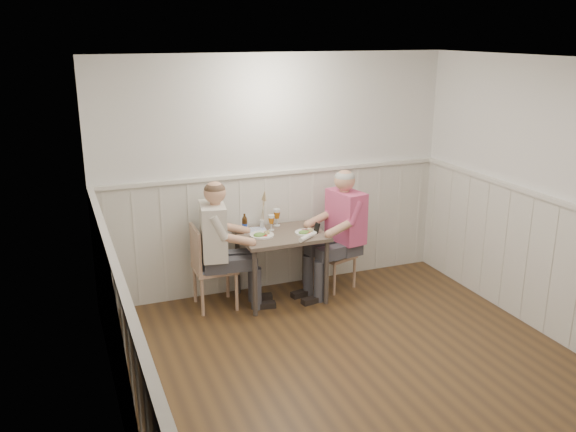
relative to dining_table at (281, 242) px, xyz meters
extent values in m
plane|color=#432F1D|center=(0.10, -1.84, -0.65)|extent=(4.50, 4.50, 0.00)
cube|color=white|center=(0.10, 0.41, 0.65)|extent=(4.00, 0.04, 2.60)
cube|color=white|center=(-1.90, -1.84, 0.65)|extent=(0.04, 4.50, 2.60)
cube|color=white|center=(2.10, -1.84, 0.65)|extent=(0.04, 4.50, 2.60)
cube|color=white|center=(0.10, -1.84, 1.94)|extent=(4.00, 4.50, 0.02)
cube|color=beige|center=(0.10, 0.39, 0.00)|extent=(3.98, 0.03, 1.30)
cube|color=beige|center=(-1.88, -1.84, 0.00)|extent=(0.03, 4.48, 1.30)
cube|color=beige|center=(2.09, -1.84, 0.00)|extent=(0.03, 4.48, 1.30)
cube|color=silver|center=(0.10, 0.38, 0.67)|extent=(3.98, 0.06, 0.04)
cube|color=silver|center=(-1.87, -1.84, 0.67)|extent=(0.06, 4.48, 0.04)
cube|color=silver|center=(2.07, -1.84, 0.67)|extent=(0.06, 4.48, 0.04)
cube|color=brown|center=(0.00, 0.00, 0.08)|extent=(0.90, 0.70, 0.04)
cylinder|color=#3F3833|center=(-0.40, -0.30, -0.29)|extent=(0.05, 0.05, 0.71)
cylinder|color=#3F3833|center=(-0.40, 0.30, -0.29)|extent=(0.05, 0.05, 0.71)
cylinder|color=#3F3833|center=(0.40, -0.30, -0.29)|extent=(0.05, 0.05, 0.71)
cylinder|color=#3F3833|center=(0.40, 0.30, -0.29)|extent=(0.05, 0.05, 0.71)
cube|color=tan|center=(0.67, 0.07, -0.27)|extent=(0.47, 0.47, 0.04)
cube|color=#7187BE|center=(0.67, 0.07, -0.23)|extent=(0.43, 0.43, 0.03)
cube|color=tan|center=(0.83, 0.12, -0.05)|extent=(0.15, 0.36, 0.39)
cylinder|color=tan|center=(0.88, -0.03, -0.47)|extent=(0.03, 0.03, 0.36)
cylinder|color=tan|center=(0.57, -0.14, -0.47)|extent=(0.03, 0.03, 0.36)
cylinder|color=tan|center=(0.77, 0.27, -0.47)|extent=(0.03, 0.03, 0.36)
cylinder|color=tan|center=(0.47, 0.17, -0.47)|extent=(0.03, 0.03, 0.36)
cube|color=tan|center=(-0.72, 0.07, -0.22)|extent=(0.43, 0.43, 0.04)
cube|color=#7187BE|center=(-0.72, 0.07, -0.18)|extent=(0.39, 0.39, 0.03)
cube|color=tan|center=(-0.91, 0.07, 0.03)|extent=(0.04, 0.42, 0.44)
cylinder|color=tan|center=(-0.90, 0.25, -0.44)|extent=(0.04, 0.04, 0.41)
cylinder|color=tan|center=(-0.53, 0.25, -0.44)|extent=(0.04, 0.04, 0.41)
cylinder|color=tan|center=(-0.90, -0.11, -0.44)|extent=(0.04, 0.04, 0.41)
cylinder|color=tan|center=(-0.54, -0.11, -0.44)|extent=(0.04, 0.04, 0.41)
cube|color=#3F3F47|center=(0.73, -0.04, -0.42)|extent=(0.52, 0.49, 0.46)
cube|color=#3F3F47|center=(0.52, -0.08, -0.12)|extent=(0.49, 0.45, 0.13)
cube|color=#CC5480|center=(0.73, -0.04, 0.22)|extent=(0.33, 0.49, 0.57)
sphere|color=tan|center=(0.73, -0.04, 0.63)|extent=(0.23, 0.23, 0.23)
sphere|color=#A5A5A0|center=(0.73, -0.04, 0.66)|extent=(0.22, 0.22, 0.22)
cube|color=black|center=(0.36, -0.11, 0.23)|extent=(0.03, 0.07, 0.13)
cube|color=#3F3F47|center=(-0.71, 0.02, -0.42)|extent=(0.51, 0.47, 0.46)
cube|color=#3F3F47|center=(-0.51, -0.02, -0.13)|extent=(0.48, 0.43, 0.13)
cube|color=silver|center=(-0.71, 0.02, 0.21)|extent=(0.31, 0.48, 0.56)
sphere|color=tan|center=(-0.71, 0.02, 0.62)|extent=(0.22, 0.22, 0.22)
sphere|color=#4C3828|center=(-0.71, 0.02, 0.65)|extent=(0.21, 0.21, 0.21)
cylinder|color=white|center=(0.25, -0.09, 0.11)|extent=(0.24, 0.24, 0.02)
ellipsoid|color=#3F722D|center=(0.21, -0.12, 0.14)|extent=(0.12, 0.10, 0.04)
sphere|color=tan|center=(0.30, -0.08, 0.13)|extent=(0.03, 0.03, 0.03)
cube|color=brown|center=(0.26, -0.04, 0.12)|extent=(0.07, 0.04, 0.01)
cylinder|color=white|center=(0.31, -0.04, 0.13)|extent=(0.05, 0.05, 0.03)
cylinder|color=white|center=(-0.22, 0.00, 0.11)|extent=(0.26, 0.26, 0.02)
ellipsoid|color=#3F722D|center=(-0.26, -0.03, 0.14)|extent=(0.13, 0.10, 0.05)
sphere|color=tan|center=(-0.16, 0.01, 0.14)|extent=(0.03, 0.03, 0.03)
cylinder|color=silver|center=(0.05, 0.27, 0.11)|extent=(0.07, 0.07, 0.01)
cylinder|color=silver|center=(0.05, 0.27, 0.15)|extent=(0.01, 0.01, 0.08)
cone|color=#BB6510|center=(0.05, 0.27, 0.22)|extent=(0.08, 0.08, 0.07)
cylinder|color=silver|center=(0.05, 0.27, 0.28)|extent=(0.08, 0.08, 0.03)
cylinder|color=silver|center=(-0.06, 0.14, 0.11)|extent=(0.06, 0.06, 0.01)
cylinder|color=silver|center=(-0.06, 0.14, 0.15)|extent=(0.01, 0.01, 0.08)
cone|color=#BB6510|center=(-0.06, 0.14, 0.21)|extent=(0.07, 0.07, 0.07)
cylinder|color=silver|center=(-0.06, 0.14, 0.26)|extent=(0.07, 0.07, 0.03)
cylinder|color=#301C0A|center=(-0.35, 0.18, 0.18)|extent=(0.06, 0.06, 0.15)
cone|color=#301C0A|center=(-0.35, 0.18, 0.27)|extent=(0.06, 0.06, 0.04)
cylinder|color=#301C0A|center=(-0.35, 0.18, 0.30)|extent=(0.02, 0.02, 0.03)
cylinder|color=#183AAD|center=(-0.35, 0.18, 0.18)|extent=(0.06, 0.06, 0.04)
cylinder|color=white|center=(0.17, -0.28, 0.13)|extent=(0.21, 0.17, 0.05)
cylinder|color=silver|center=(-0.12, 0.26, 0.15)|extent=(0.05, 0.05, 0.09)
cylinder|color=tan|center=(-0.12, 0.26, 0.30)|extent=(0.03, 0.03, 0.29)
cone|color=tan|center=(-0.12, 0.26, 0.48)|extent=(0.04, 0.04, 0.10)
cube|color=#7187BE|center=(-0.23, 0.20, 0.11)|extent=(0.28, 0.24, 0.01)
camera|label=1|loc=(-2.17, -5.73, 2.17)|focal=38.00mm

